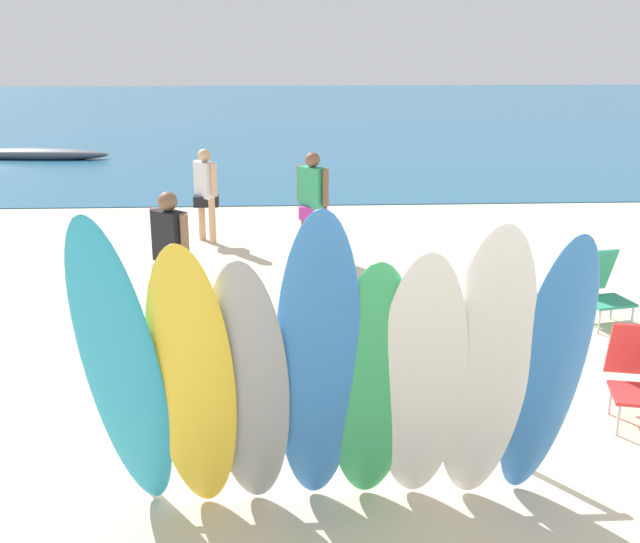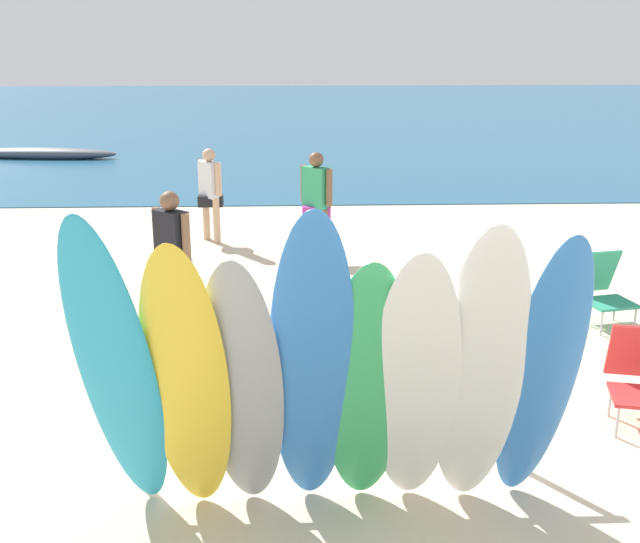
% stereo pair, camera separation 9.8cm
% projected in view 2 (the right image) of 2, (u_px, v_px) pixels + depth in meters
% --- Properties ---
extents(ground, '(60.00, 60.00, 0.00)m').
position_uv_depth(ground, '(302.00, 170.00, 19.17)').
color(ground, beige).
extents(ocean_water, '(60.00, 40.00, 0.02)m').
position_uv_depth(ocean_water, '(297.00, 112.00, 34.15)').
color(ocean_water, '#235B7F').
rests_on(ocean_water, ground).
extents(surfboard_rack, '(3.03, 0.07, 0.73)m').
position_uv_depth(surfboard_rack, '(330.00, 404.00, 5.62)').
color(surfboard_rack, brown).
rests_on(surfboard_rack, ground).
extents(surfboard_teal_0, '(0.57, 1.08, 2.30)m').
position_uv_depth(surfboard_teal_0, '(119.00, 378.00, 4.70)').
color(surfboard_teal_0, '#289EC6').
rests_on(surfboard_teal_0, ground).
extents(surfboard_yellow_1, '(0.55, 0.84, 2.10)m').
position_uv_depth(surfboard_yellow_1, '(188.00, 388.00, 4.78)').
color(surfboard_yellow_1, yellow).
rests_on(surfboard_yellow_1, ground).
extents(surfboard_grey_2, '(0.57, 0.79, 1.97)m').
position_uv_depth(surfboard_grey_2, '(243.00, 392.00, 4.88)').
color(surfboard_grey_2, '#999EA3').
rests_on(surfboard_grey_2, ground).
extents(surfboard_blue_3, '(0.56, 0.87, 2.27)m').
position_uv_depth(surfboard_blue_3, '(312.00, 370.00, 4.83)').
color(surfboard_blue_3, '#337AD1').
rests_on(surfboard_blue_3, ground).
extents(surfboard_green_4, '(0.56, 0.70, 1.92)m').
position_uv_depth(surfboard_green_4, '(367.00, 390.00, 4.97)').
color(surfboard_green_4, '#38B266').
rests_on(surfboard_green_4, ground).
extents(surfboard_white_5, '(0.64, 0.81, 2.00)m').
position_uv_depth(surfboard_white_5, '(415.00, 386.00, 4.92)').
color(surfboard_white_5, white).
rests_on(surfboard_white_5, ground).
extents(surfboard_white_6, '(0.63, 0.81, 2.17)m').
position_uv_depth(surfboard_white_6, '(479.00, 376.00, 4.88)').
color(surfboard_white_6, white).
rests_on(surfboard_white_6, ground).
extents(surfboard_blue_7, '(0.49, 0.83, 2.10)m').
position_uv_depth(surfboard_blue_7, '(541.00, 378.00, 4.92)').
color(surfboard_blue_7, '#337AD1').
rests_on(surfboard_blue_7, ground).
extents(beachgoer_photographing, '(0.45, 0.45, 1.58)m').
position_uv_depth(beachgoer_photographing, '(316.00, 198.00, 11.19)').
color(beachgoer_photographing, brown).
rests_on(beachgoer_photographing, ground).
extents(beachgoer_by_water, '(0.39, 0.46, 1.49)m').
position_uv_depth(beachgoer_by_water, '(210.00, 189.00, 12.18)').
color(beachgoer_by_water, tan).
rests_on(beachgoer_by_water, ground).
extents(beachgoer_midbeach, '(0.46, 0.43, 1.56)m').
position_uv_depth(beachgoer_midbeach, '(172.00, 250.00, 8.47)').
color(beachgoer_midbeach, brown).
rests_on(beachgoer_midbeach, ground).
extents(beach_chair_red, '(0.64, 0.76, 0.83)m').
position_uv_depth(beach_chair_red, '(640.00, 373.00, 6.48)').
color(beach_chair_red, '#B7B7BC').
rests_on(beach_chair_red, ground).
extents(beach_chair_blue, '(0.63, 0.75, 0.83)m').
position_uv_depth(beach_chair_blue, '(602.00, 287.00, 8.74)').
color(beach_chair_blue, '#B7B7BC').
rests_on(beach_chair_blue, ground).
extents(distant_boat, '(4.15, 1.09, 0.33)m').
position_uv_depth(distant_boat, '(42.00, 153.00, 20.86)').
color(distant_boat, '#4C515B').
rests_on(distant_boat, ground).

